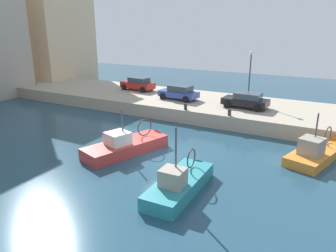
{
  "coord_description": "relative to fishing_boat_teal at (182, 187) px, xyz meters",
  "views": [
    {
      "loc": [
        -17.32,
        -9.77,
        8.38
      ],
      "look_at": [
        2.46,
        1.08,
        1.2
      ],
      "focal_mm": 34.28,
      "sensor_mm": 36.0,
      "label": 1
    }
  ],
  "objects": [
    {
      "name": "fishing_boat_orange",
      "position": [
        8.28,
        -5.98,
        0.03
      ],
      "size": [
        6.72,
        3.69,
        4.09
      ],
      "color": "orange",
      "rests_on": "ground"
    },
    {
      "name": "water_surface",
      "position": [
        3.57,
        3.1,
        -0.11
      ],
      "size": [
        80.0,
        80.0,
        0.0
      ],
      "primitive_type": "plane",
      "color": "navy",
      "rests_on": "ground"
    },
    {
      "name": "waterfront_building_east_mid",
      "position": [
        19.53,
        29.68,
        7.31
      ],
      "size": [
        9.35,
        7.41,
        14.79
      ],
      "color": "beige",
      "rests_on": "ground"
    },
    {
      "name": "mooring_bollard_north",
      "position": [
        10.92,
        5.1,
        1.37
      ],
      "size": [
        0.28,
        0.28,
        0.55
      ],
      "primitive_type": "cylinder",
      "color": "#2D2D33",
      "rests_on": "quay_wall"
    },
    {
      "name": "quay_streetlamp",
      "position": [
        16.57,
        1.12,
        4.35
      ],
      "size": [
        0.36,
        0.36,
        4.83
      ],
      "color": "#38383D",
      "rests_on": "quay_wall"
    },
    {
      "name": "parked_car_blue",
      "position": [
        14.28,
        7.44,
        1.81
      ],
      "size": [
        2.15,
        4.07,
        1.41
      ],
      "color": "#334C9E",
      "rests_on": "quay_wall"
    },
    {
      "name": "parked_car_black",
      "position": [
        14.18,
        0.67,
        1.8
      ],
      "size": [
        2.17,
        4.07,
        1.37
      ],
      "color": "black",
      "rests_on": "quay_wall"
    },
    {
      "name": "quay_wall",
      "position": [
        15.07,
        3.1,
        0.49
      ],
      "size": [
        9.0,
        56.0,
        1.2
      ],
      "primitive_type": "cube",
      "color": "#ADA08C",
      "rests_on": "ground"
    },
    {
      "name": "mooring_bollard_mid",
      "position": [
        10.92,
        1.1,
        1.37
      ],
      "size": [
        0.28,
        0.28,
        0.55
      ],
      "primitive_type": "cylinder",
      "color": "#2D2D33",
      "rests_on": "quay_wall"
    },
    {
      "name": "fishing_boat_red",
      "position": [
        3.08,
        5.53,
        0.0
      ],
      "size": [
        7.05,
        3.94,
        4.05
      ],
      "color": "#BC3833",
      "rests_on": "ground"
    },
    {
      "name": "parked_car_red",
      "position": [
        16.25,
        13.66,
        1.83
      ],
      "size": [
        2.09,
        4.03,
        1.46
      ],
      "color": "red",
      "rests_on": "quay_wall"
    },
    {
      "name": "fishing_boat_teal",
      "position": [
        0.0,
        0.0,
        0.0
      ],
      "size": [
        6.1,
        2.1,
        4.52
      ],
      "color": "teal",
      "rests_on": "ground"
    }
  ]
}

